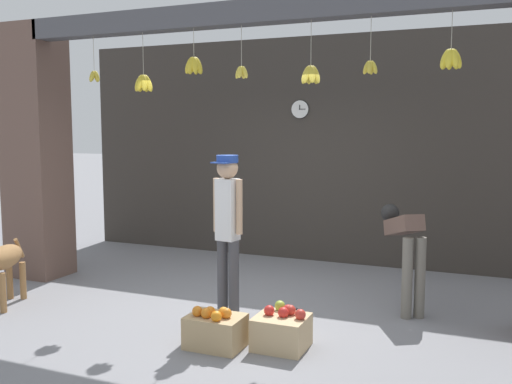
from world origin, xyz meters
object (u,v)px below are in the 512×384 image
(worker_stooping, at_px, (405,243))
(fruit_crate_oranges, at_px, (215,329))
(water_bottle, at_px, (295,320))
(wall_clock, at_px, (300,109))
(fruit_crate_apples, at_px, (282,330))
(shopkeeper, at_px, (228,223))
(dog, at_px, (3,261))

(worker_stooping, height_order, fruit_crate_oranges, worker_stooping)
(worker_stooping, xyz_separation_m, water_bottle, (-0.88, -1.02, -0.63))
(worker_stooping, relative_size, wall_clock, 4.07)
(fruit_crate_oranges, height_order, wall_clock, wall_clock)
(worker_stooping, height_order, fruit_crate_apples, worker_stooping)
(shopkeeper, bearing_deg, water_bottle, -173.22)
(fruit_crate_oranges, relative_size, water_bottle, 2.22)
(dog, height_order, water_bottle, dog)
(worker_stooping, relative_size, fruit_crate_apples, 2.41)
(water_bottle, bearing_deg, wall_clock, 107.72)
(dog, distance_m, worker_stooping, 4.37)
(dog, xyz_separation_m, shopkeeper, (2.46, 0.56, 0.50))
(shopkeeper, height_order, wall_clock, wall_clock)
(dog, xyz_separation_m, fruit_crate_oranges, (2.68, -0.16, -0.34))
(dog, relative_size, fruit_crate_apples, 1.98)
(fruit_crate_apples, distance_m, wall_clock, 4.06)
(dog, bearing_deg, fruit_crate_apples, 70.09)
(shopkeeper, xyz_separation_m, fruit_crate_oranges, (0.21, -0.72, -0.84))
(water_bottle, bearing_deg, fruit_crate_oranges, -127.26)
(fruit_crate_apples, bearing_deg, shopkeeper, 146.82)
(worker_stooping, relative_size, water_bottle, 4.91)
(fruit_crate_oranges, xyz_separation_m, water_bottle, (0.52, 0.69, -0.06))
(fruit_crate_oranges, relative_size, wall_clock, 1.84)
(dog, distance_m, fruit_crate_oranges, 2.70)
(water_bottle, relative_size, wall_clock, 0.83)
(shopkeeper, bearing_deg, worker_stooping, -139.44)
(shopkeeper, relative_size, fruit_crate_apples, 3.70)
(dog, height_order, fruit_crate_oranges, dog)
(shopkeeper, bearing_deg, dog, 21.78)
(worker_stooping, xyz_separation_m, wall_clock, (-1.81, 1.86, 1.50))
(shopkeeper, height_order, fruit_crate_oranges, shopkeeper)
(dog, relative_size, shopkeeper, 0.54)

